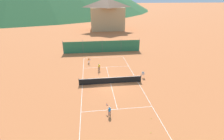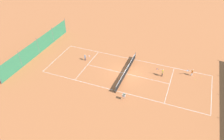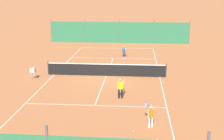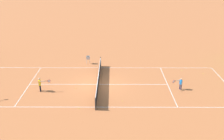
# 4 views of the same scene
# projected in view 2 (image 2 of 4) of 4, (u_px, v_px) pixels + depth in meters

# --- Properties ---
(ground_plane) EXTENTS (600.00, 600.00, 0.00)m
(ground_plane) POSITION_uv_depth(u_px,v_px,m) (126.00, 74.00, 32.38)
(ground_plane) COLOR #BC6638
(court_line_markings) EXTENTS (8.25, 23.85, 0.01)m
(court_line_markings) POSITION_uv_depth(u_px,v_px,m) (126.00, 74.00, 32.37)
(court_line_markings) COLOR white
(court_line_markings) RESTS_ON ground
(tennis_net) EXTENTS (9.18, 0.08, 1.06)m
(tennis_net) POSITION_uv_depth(u_px,v_px,m) (126.00, 71.00, 32.08)
(tennis_net) COLOR #2D2D2D
(tennis_net) RESTS_ON ground
(windscreen_fence_near) EXTENTS (17.28, 0.08, 2.90)m
(windscreen_fence_near) POSITION_uv_depth(u_px,v_px,m) (38.00, 47.00, 36.18)
(windscreen_fence_near) COLOR #2D754C
(windscreen_fence_near) RESTS_ON ground
(player_far_baseline) EXTENTS (0.47, 0.95, 1.09)m
(player_far_baseline) POSITION_uv_depth(u_px,v_px,m) (192.00, 72.00, 31.65)
(player_far_baseline) COLOR white
(player_far_baseline) RESTS_ON ground
(player_near_baseline) EXTENTS (0.43, 1.08, 1.27)m
(player_near_baseline) POSITION_uv_depth(u_px,v_px,m) (162.00, 72.00, 31.51)
(player_near_baseline) COLOR black
(player_near_baseline) RESTS_ON ground
(player_near_service) EXTENTS (0.45, 0.96, 1.09)m
(player_near_service) POSITION_uv_depth(u_px,v_px,m) (85.00, 57.00, 34.91)
(player_near_service) COLOR #23284C
(player_near_service) RESTS_ON ground
(tennis_ball_service_box) EXTENTS (0.07, 0.07, 0.07)m
(tennis_ball_service_box) POSITION_uv_depth(u_px,v_px,m) (56.00, 68.00, 33.56)
(tennis_ball_service_box) COLOR #CCE033
(tennis_ball_service_box) RESTS_ON ground
(tennis_ball_alley_left) EXTENTS (0.07, 0.07, 0.07)m
(tennis_ball_alley_left) POSITION_uv_depth(u_px,v_px,m) (141.00, 73.00, 32.41)
(tennis_ball_alley_left) COLOR #CCE033
(tennis_ball_alley_left) RESTS_ON ground
(tennis_ball_mid_court) EXTENTS (0.07, 0.07, 0.07)m
(tennis_ball_mid_court) POSITION_uv_depth(u_px,v_px,m) (143.00, 60.00, 35.22)
(tennis_ball_mid_court) COLOR #CCE033
(tennis_ball_mid_court) RESTS_ON ground
(tennis_ball_near_corner) EXTENTS (0.07, 0.07, 0.07)m
(tennis_ball_near_corner) POSITION_uv_depth(u_px,v_px,m) (120.00, 60.00, 35.36)
(tennis_ball_near_corner) COLOR #CCE033
(tennis_ball_near_corner) RESTS_ON ground
(tennis_ball_alley_right) EXTENTS (0.07, 0.07, 0.07)m
(tennis_ball_alley_right) POSITION_uv_depth(u_px,v_px,m) (65.00, 73.00, 32.41)
(tennis_ball_alley_right) COLOR #CCE033
(tennis_ball_alley_right) RESTS_ON ground
(tennis_ball_by_net_right) EXTENTS (0.07, 0.07, 0.07)m
(tennis_ball_by_net_right) POSITION_uv_depth(u_px,v_px,m) (90.00, 81.00, 31.01)
(tennis_ball_by_net_right) COLOR #CCE033
(tennis_ball_by_net_right) RESTS_ON ground
(tennis_ball_by_net_left) EXTENTS (0.07, 0.07, 0.07)m
(tennis_ball_by_net_left) POSITION_uv_depth(u_px,v_px,m) (201.00, 77.00, 31.78)
(tennis_ball_by_net_left) COLOR #CCE033
(tennis_ball_by_net_left) RESTS_ON ground
(tennis_ball_far_corner) EXTENTS (0.07, 0.07, 0.07)m
(tennis_ball_far_corner) POSITION_uv_depth(u_px,v_px,m) (195.00, 80.00, 31.21)
(tennis_ball_far_corner) COLOR #CCE033
(tennis_ball_far_corner) RESTS_ON ground
(ball_hopper) EXTENTS (0.36, 0.36, 0.89)m
(ball_hopper) POSITION_uv_depth(u_px,v_px,m) (124.00, 96.00, 27.60)
(ball_hopper) COLOR #B7B7BC
(ball_hopper) RESTS_ON ground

